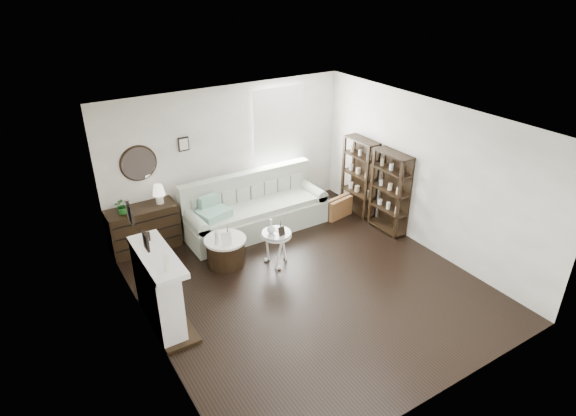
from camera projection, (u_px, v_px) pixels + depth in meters
room at (263, 137)px, 9.56m from camera, size 5.50×5.50×5.50m
fireplace at (159, 292)px, 6.78m from camera, size 0.50×1.40×1.84m
shelf_unit_far at (359, 177)px, 9.80m from camera, size 0.30×0.80×1.60m
shelf_unit_near at (390, 192)px, 9.12m from camera, size 0.30×0.80×1.60m
sofa at (254, 211)px, 9.39m from camera, size 2.78×0.96×1.08m
quilt at (214, 213)px, 8.73m from camera, size 0.64×0.57×0.14m
suitcase at (339, 208)px, 9.87m from camera, size 0.64×0.31×0.41m
dresser at (144, 228)px, 8.68m from camera, size 1.23×0.53×0.82m
table_lamp at (159, 194)px, 8.59m from camera, size 0.29×0.29×0.36m
potted_plant at (122, 206)px, 8.25m from camera, size 0.32×0.29×0.30m
drum_table at (226, 251)px, 8.29m from camera, size 0.72×0.72×0.50m
pedestal_table at (276, 235)px, 8.16m from camera, size 0.51×0.51×0.62m
eiffel_drum at (228, 232)px, 8.21m from camera, size 0.12×0.12×0.19m
bottle_drum at (217, 236)px, 7.97m from camera, size 0.07×0.07×0.28m
card_frame_drum at (226, 239)px, 7.96m from camera, size 0.17×0.07×0.22m
eiffel_ped at (280, 226)px, 8.17m from camera, size 0.11×0.11×0.16m
flask_ped at (271, 226)px, 8.05m from camera, size 0.14×0.14×0.26m
card_frame_ped at (282, 231)px, 8.01m from camera, size 0.12×0.07×0.16m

